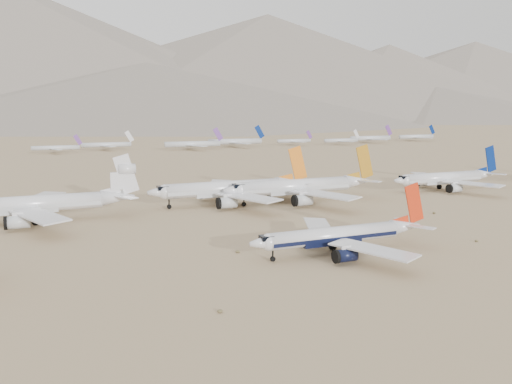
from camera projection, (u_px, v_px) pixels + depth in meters
ground at (395, 255)px, 105.81m from camera, size 7000.00×7000.00×0.00m
main_airliner at (341, 235)px, 106.72m from camera, size 40.71×39.76×14.37m
row2_navy_widebody at (447, 178)px, 191.77m from camera, size 47.15×46.10×16.77m
row2_gold_tail at (302, 186)px, 166.68m from camera, size 52.77×51.61×18.79m
row2_orange_tail at (231, 189)px, 162.45m from camera, size 52.02×50.89×18.56m
row2_white_trijet at (40, 203)px, 136.24m from camera, size 51.32×50.16×18.19m
distant_storage_row at (182, 143)px, 399.55m from camera, size 574.65×67.80×16.08m
mountain_range at (90, 61)px, 1605.24m from camera, size 7354.00×3024.00×470.00m
foothills at (293, 96)px, 1296.85m from camera, size 4637.50×1395.00×155.00m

